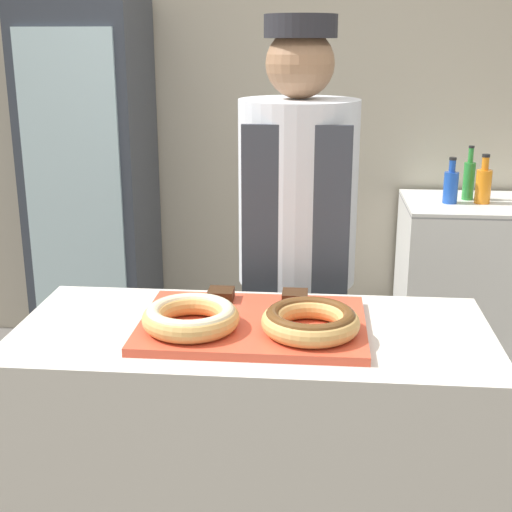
{
  "coord_description": "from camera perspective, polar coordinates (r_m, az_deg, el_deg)",
  "views": [
    {
      "loc": [
        0.17,
        -1.82,
        1.69
      ],
      "look_at": [
        0.0,
        0.1,
        1.11
      ],
      "focal_mm": 50.0,
      "sensor_mm": 36.0,
      "label": 1
    }
  ],
  "objects": [
    {
      "name": "brownie_back_right",
      "position": [
        2.11,
        3.13,
        -3.28
      ],
      "size": [
        0.07,
        0.07,
        0.03
      ],
      "color": "#382111",
      "rests_on": "serving_tray"
    },
    {
      "name": "bottle_orange",
      "position": [
        3.72,
        17.73,
        5.47
      ],
      "size": [
        0.08,
        0.08,
        0.25
      ],
      "color": "orange",
      "rests_on": "chest_freezer"
    },
    {
      "name": "chest_freezer",
      "position": [
        3.9,
        17.68,
        -2.42
      ],
      "size": [
        0.85,
        0.59,
        0.92
      ],
      "color": "white",
      "rests_on": "ground_plane"
    },
    {
      "name": "donut_chocolate_glaze",
      "position": [
        1.89,
        4.38,
        -5.14
      ],
      "size": [
        0.26,
        0.26,
        0.06
      ],
      "color": "tan",
      "rests_on": "serving_tray"
    },
    {
      "name": "wall_back",
      "position": [
        3.97,
        2.69,
        11.82
      ],
      "size": [
        8.0,
        0.06,
        2.7
      ],
      "color": "#BCB29E",
      "rests_on": "ground_plane"
    },
    {
      "name": "bottle_green",
      "position": [
        3.79,
        16.66,
        5.94
      ],
      "size": [
        0.06,
        0.06,
        0.27
      ],
      "color": "#2D8C38",
      "rests_on": "chest_freezer"
    },
    {
      "name": "brownie_back_left",
      "position": [
        2.13,
        -2.83,
        -3.1
      ],
      "size": [
        0.07,
        0.07,
        0.03
      ],
      "color": "#382111",
      "rests_on": "serving_tray"
    },
    {
      "name": "baker_person",
      "position": [
        2.58,
        3.26,
        -0.37
      ],
      "size": [
        0.42,
        0.42,
        1.78
      ],
      "color": "#4C4C51",
      "rests_on": "ground_plane"
    },
    {
      "name": "donut_light_glaze",
      "position": [
        1.92,
        -5.24,
        -4.81
      ],
      "size": [
        0.26,
        0.26,
        0.06
      ],
      "color": "tan",
      "rests_on": "serving_tray"
    },
    {
      "name": "beverage_fridge",
      "position": [
        3.85,
        -12.92,
        5.34
      ],
      "size": [
        0.58,
        0.6,
        1.91
      ],
      "color": "#333842",
      "rests_on": "ground_plane"
    },
    {
      "name": "serving_tray",
      "position": [
        1.98,
        -0.26,
        -5.5
      ],
      "size": [
        0.62,
        0.44,
        0.02
      ],
      "color": "#D84C33",
      "rests_on": "display_counter"
    },
    {
      "name": "bottle_blue",
      "position": [
        3.68,
        15.32,
        5.46
      ],
      "size": [
        0.07,
        0.07,
        0.23
      ],
      "color": "#1E4CB2",
      "rests_on": "chest_freezer"
    },
    {
      "name": "display_counter",
      "position": [
        2.2,
        -0.24,
        -17.06
      ],
      "size": [
        1.32,
        0.6,
        0.93
      ],
      "color": "beige",
      "rests_on": "ground_plane"
    }
  ]
}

